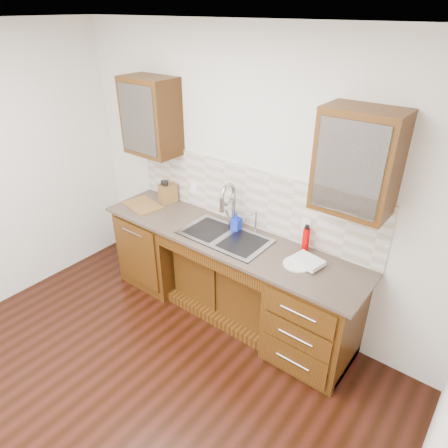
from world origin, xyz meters
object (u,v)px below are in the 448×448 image
Objects in this scene: plate at (298,264)px; knife_block at (168,193)px; soap_bottle at (236,221)px; cutting_board at (143,205)px; water_bottle at (306,240)px.

plate is 1.18× the size of knife_block.
knife_block reaches higher than soap_bottle.
knife_block is at bearing 173.28° from plate.
soap_bottle is 0.90× the size of knife_block.
cutting_board is (-0.14, -0.24, -0.09)m from knife_block.
soap_bottle is at bearing 168.09° from plate.
knife_block is at bearing -179.21° from water_bottle.
knife_block is at bearing 59.70° from cutting_board.
water_bottle is (0.69, 0.06, 0.02)m from soap_bottle.
water_bottle reaches higher than soap_bottle.
knife_block is at bearing 177.12° from soap_bottle.
cutting_board is (-1.83, -0.04, 0.00)m from plate.
cutting_board is at bearing -171.53° from water_bottle.
cutting_board is (-1.78, -0.26, -0.10)m from water_bottle.
knife_block reaches higher than cutting_board.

